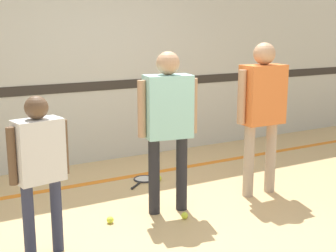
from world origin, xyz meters
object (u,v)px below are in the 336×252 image
(tennis_ball_near_instructor, at_px, (185,216))
(tennis_ball_stray_left, at_px, (110,220))
(person_student_right, at_px, (262,102))
(person_instructor, at_px, (168,115))
(racket_spare_on_floor, at_px, (144,180))
(person_student_left, at_px, (39,159))
(tennis_ball_by_spare_racket, at_px, (159,178))

(tennis_ball_near_instructor, xyz_separation_m, tennis_ball_stray_left, (-0.66, 0.26, 0.00))
(person_student_right, distance_m, tennis_ball_stray_left, 1.98)
(person_instructor, height_order, tennis_ball_near_instructor, person_instructor)
(racket_spare_on_floor, relative_size, tennis_ball_near_instructor, 7.14)
(tennis_ball_stray_left, bearing_deg, tennis_ball_near_instructor, -21.32)
(person_instructor, relative_size, person_student_left, 1.22)
(person_student_left, relative_size, person_student_right, 0.79)
(racket_spare_on_floor, bearing_deg, person_student_right, 91.15)
(racket_spare_on_floor, relative_size, tennis_ball_by_spare_racket, 7.14)
(person_instructor, bearing_deg, tennis_ball_near_instructor, -70.55)
(tennis_ball_near_instructor, xyz_separation_m, tennis_ball_by_spare_racket, (0.32, 1.10, 0.00))
(racket_spare_on_floor, xyz_separation_m, tennis_ball_by_spare_racket, (0.15, -0.10, 0.02))
(racket_spare_on_floor, xyz_separation_m, tennis_ball_stray_left, (-0.82, -0.95, 0.02))
(person_instructor, distance_m, racket_spare_on_floor, 1.37)
(tennis_ball_near_instructor, distance_m, tennis_ball_stray_left, 0.70)
(tennis_ball_by_spare_racket, relative_size, tennis_ball_stray_left, 1.00)
(racket_spare_on_floor, bearing_deg, tennis_ball_stray_left, 8.65)
(racket_spare_on_floor, xyz_separation_m, tennis_ball_near_instructor, (-0.17, -1.21, 0.02))
(person_student_right, relative_size, racket_spare_on_floor, 3.47)
(person_student_right, bearing_deg, tennis_ball_near_instructor, 11.44)
(person_student_left, distance_m, tennis_ball_by_spare_racket, 2.16)
(person_student_left, height_order, racket_spare_on_floor, person_student_left)
(person_instructor, bearing_deg, person_student_right, 6.76)
(tennis_ball_near_instructor, distance_m, tennis_ball_by_spare_racket, 1.15)
(person_student_left, relative_size, tennis_ball_by_spare_racket, 19.54)
(person_student_left, xyz_separation_m, tennis_ball_near_instructor, (1.35, 0.05, -0.76))
(tennis_ball_near_instructor, bearing_deg, person_student_left, -177.97)
(person_student_left, xyz_separation_m, tennis_ball_stray_left, (0.69, 0.30, -0.76))
(person_instructor, xyz_separation_m, tennis_ball_stray_left, (-0.61, 0.01, -0.94))
(person_student_right, height_order, tennis_ball_stray_left, person_student_right)
(person_instructor, xyz_separation_m, person_student_left, (-1.30, -0.29, -0.17))
(person_student_right, bearing_deg, tennis_ball_stray_left, -0.86)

